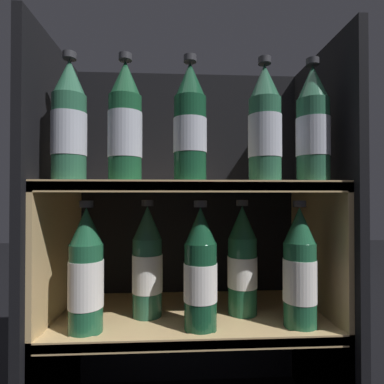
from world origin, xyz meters
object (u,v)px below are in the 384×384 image
Objects in this scene: bottle_upper_front_2 at (190,126)px; bottle_lower_back_1 at (242,263)px; bottle_upper_front_3 at (265,127)px; bottle_lower_back_0 at (147,264)px; bottle_lower_front_0 at (86,274)px; bottle_upper_front_4 at (313,128)px; bottle_upper_front_0 at (69,125)px; bottle_lower_front_1 at (200,272)px; bottle_lower_front_2 at (300,271)px; bottle_upper_front_1 at (125,126)px.

bottle_upper_front_2 is 0.35m from bottle_lower_back_1.
bottle_lower_back_0 is at bearing 163.02° from bottle_upper_front_3.
bottle_upper_front_2 is 0.39m from bottle_lower_front_0.
bottle_upper_front_0 is at bearing 180.00° from bottle_upper_front_4.
bottle_lower_back_1 is at bearing 31.36° from bottle_upper_front_2.
bottle_lower_front_1 and bottle_lower_back_0 have the same top height.
bottle_lower_front_0 is 1.00× the size of bottle_lower_front_2.
bottle_upper_front_3 is (0.31, 0.00, 0.00)m from bottle_upper_front_1.
bottle_upper_front_3 is 0.50m from bottle_lower_front_0.
bottle_upper_front_0 reaches higher than bottle_lower_back_1.
bottle_lower_front_0 is 0.36m from bottle_lower_back_1.
bottle_upper_front_4 is at bearing 0.00° from bottle_lower_front_0.
bottle_upper_front_0 is 1.00× the size of bottle_upper_front_1.
bottle_upper_front_0 is 1.00× the size of bottle_lower_front_0.
bottle_upper_front_1 is 0.14m from bottle_upper_front_2.
bottle_lower_front_1 and bottle_lower_back_1 have the same top height.
bottle_lower_front_2 is 0.35m from bottle_lower_back_0.
bottle_lower_back_0 is (0.12, 0.08, 0.00)m from bottle_lower_front_0.
bottle_lower_front_2 is at bearing 0.00° from bottle_upper_front_1.
bottle_upper_front_3 is 0.33m from bottle_lower_back_1.
bottle_lower_back_0 is at bearing 33.55° from bottle_lower_front_0.
bottle_upper_front_0 is 0.42m from bottle_lower_front_1.
bottle_upper_front_3 is at bearing 0.00° from bottle_upper_front_1.
bottle_upper_front_0 and bottle_upper_front_2 have the same top height.
bottle_upper_front_3 is 1.00× the size of bottle_upper_front_4.
bottle_upper_front_3 is 1.00× the size of bottle_lower_back_1.
bottle_upper_front_1 is 1.00× the size of bottle_upper_front_2.
bottle_lower_front_1 is (-0.25, -0.00, -0.32)m from bottle_upper_front_4.
bottle_upper_front_0 is 1.00× the size of bottle_lower_front_1.
bottle_upper_front_1 is at bearing -163.49° from bottle_lower_back_1.
bottle_upper_front_2 is 0.32m from bottle_lower_front_1.
bottle_upper_front_4 is (0.27, 0.00, -0.00)m from bottle_upper_front_2.
bottle_lower_front_1 is (0.24, -0.00, 0.00)m from bottle_lower_front_0.
bottle_lower_front_2 is 0.14m from bottle_lower_back_1.
bottle_upper_front_0 is 0.12m from bottle_upper_front_1.
bottle_lower_front_1 is 0.14m from bottle_lower_back_1.
bottle_upper_front_0 and bottle_upper_front_4 have the same top height.
bottle_lower_front_1 is at bearing -33.55° from bottle_lower_back_0.
bottle_upper_front_2 is 1.00× the size of bottle_upper_front_4.
bottle_upper_front_4 is at bearing -29.75° from bottle_lower_back_1.
bottle_upper_front_0 reaches higher than bottle_lower_front_0.
bottle_upper_front_2 is 1.00× the size of bottle_lower_front_0.
bottle_lower_front_2 is (0.38, 0.00, -0.32)m from bottle_upper_front_1.
bottle_upper_front_3 is (0.17, 0.00, -0.00)m from bottle_upper_front_2.
bottle_upper_front_2 is 1.00× the size of bottle_lower_front_1.
bottle_upper_front_1 reaches higher than bottle_lower_back_1.
bottle_lower_front_1 is 1.00× the size of bottle_lower_back_1.
bottle_lower_front_2 is at bearing 0.00° from bottle_upper_front_3.
bottle_lower_back_0 is at bearing 180.00° from bottle_lower_back_1.
bottle_upper_front_1 is 0.42m from bottle_lower_back_1.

